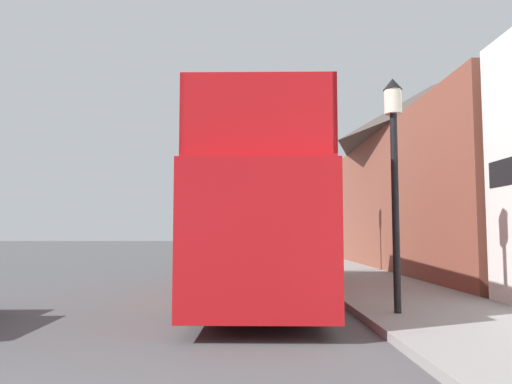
{
  "coord_description": "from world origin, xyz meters",
  "views": [
    {
      "loc": [
        2.55,
        -3.29,
        1.57
      ],
      "look_at": [
        2.73,
        7.47,
        2.45
      ],
      "focal_mm": 35.0,
      "sensor_mm": 36.0,
      "label": 1
    }
  ],
  "objects_px": {
    "tour_bus": "(261,225)",
    "parked_car_ahead_of_bus": "(270,255)",
    "lamp_post_nearest": "(394,148)",
    "lamp_post_second": "(315,181)"
  },
  "relations": [
    {
      "from": "lamp_post_nearest",
      "to": "lamp_post_second",
      "type": "height_order",
      "value": "lamp_post_second"
    },
    {
      "from": "lamp_post_nearest",
      "to": "tour_bus",
      "type": "bearing_deg",
      "value": 125.72
    },
    {
      "from": "tour_bus",
      "to": "lamp_post_second",
      "type": "bearing_deg",
      "value": 72.02
    },
    {
      "from": "tour_bus",
      "to": "parked_car_ahead_of_bus",
      "type": "distance_m",
      "value": 8.58
    },
    {
      "from": "tour_bus",
      "to": "lamp_post_nearest",
      "type": "relative_size",
      "value": 2.38
    },
    {
      "from": "tour_bus",
      "to": "parked_car_ahead_of_bus",
      "type": "height_order",
      "value": "tour_bus"
    },
    {
      "from": "lamp_post_nearest",
      "to": "lamp_post_second",
      "type": "relative_size",
      "value": 0.88
    },
    {
      "from": "tour_bus",
      "to": "parked_car_ahead_of_bus",
      "type": "relative_size",
      "value": 2.48
    },
    {
      "from": "parked_car_ahead_of_bus",
      "to": "lamp_post_second",
      "type": "relative_size",
      "value": 0.84
    },
    {
      "from": "tour_bus",
      "to": "parked_car_ahead_of_bus",
      "type": "bearing_deg",
      "value": 87.88
    }
  ]
}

